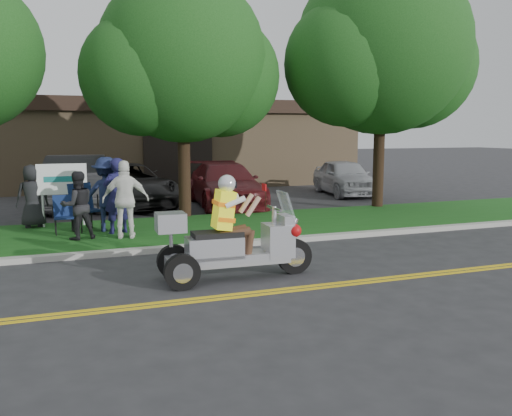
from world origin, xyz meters
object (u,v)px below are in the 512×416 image
object	(u,v)px
lawn_chair_a	(64,212)
parked_car_left	(76,182)
trike_scooter	(230,243)
parked_car_far_right	(345,177)
spectator_adult_left	(116,196)
spectator_adult_right	(126,200)
spectator_adult_mid	(78,205)
lawn_chair_b	(83,204)
parked_car_mid	(126,185)
parked_car_right	(225,185)

from	to	relation	value
lawn_chair_a	parked_car_left	bearing A→B (deg)	82.14
trike_scooter	parked_car_far_right	distance (m)	13.34
parked_car_left	trike_scooter	bearing A→B (deg)	-70.80
spectator_adult_left	spectator_adult_right	bearing A→B (deg)	79.53
lawn_chair_a	spectator_adult_mid	xyz separation A→B (m)	(0.29, -0.93, 0.27)
lawn_chair_b	parked_car_mid	xyz separation A→B (m)	(1.64, 4.72, -0.03)
parked_car_left	spectator_adult_right	bearing A→B (deg)	-74.94
parked_car_left	parked_car_far_right	size ratio (longest dim) A/B	1.26
parked_car_mid	parked_car_right	bearing A→B (deg)	-27.85
trike_scooter	lawn_chair_b	size ratio (longest dim) A/B	2.40
parked_car_right	spectator_adult_left	bearing A→B (deg)	-128.37
trike_scooter	spectator_adult_left	world-z (taller)	spectator_adult_left
lawn_chair_b	parked_car_left	size ratio (longest dim) A/B	0.22
spectator_adult_mid	spectator_adult_right	size ratio (longest dim) A/B	0.87
trike_scooter	lawn_chair_b	bearing A→B (deg)	114.19
parked_car_mid	parked_car_far_right	size ratio (longest dim) A/B	1.25
lawn_chair_b	parked_car_left	bearing A→B (deg)	65.30
parked_car_left	spectator_adult_mid	bearing A→B (deg)	-84.62
spectator_adult_mid	parked_car_right	world-z (taller)	spectator_adult_mid
trike_scooter	parked_car_far_right	xyz separation A→B (m)	(8.24, 10.48, 0.08)
spectator_adult_right	parked_car_far_right	bearing A→B (deg)	-134.67
spectator_adult_right	parked_car_far_right	distance (m)	11.62
lawn_chair_b	spectator_adult_mid	xyz separation A→B (m)	(-0.18, -1.21, 0.13)
trike_scooter	parked_car_left	world-z (taller)	trike_scooter
parked_car_mid	parked_car_far_right	world-z (taller)	parked_car_mid
lawn_chair_b	spectator_adult_mid	bearing A→B (deg)	-123.21
spectator_adult_left	spectator_adult_right	size ratio (longest dim) A/B	1.01
lawn_chair_b	parked_car_far_right	bearing A→B (deg)	1.51
trike_scooter	parked_car_right	distance (m)	9.41
lawn_chair_b	spectator_adult_right	xyz separation A→B (m)	(0.88, -1.47, 0.25)
lawn_chair_b	trike_scooter	bearing A→B (deg)	-92.52
parked_car_left	parked_car_far_right	bearing A→B (deg)	8.85
lawn_chair_b	lawn_chair_a	bearing A→B (deg)	-173.84
trike_scooter	parked_car_right	size ratio (longest dim) A/B	0.55
spectator_adult_left	trike_scooter	bearing A→B (deg)	86.41
parked_car_far_right	spectator_adult_right	bearing A→B (deg)	-135.34
lawn_chair_a	spectator_adult_right	distance (m)	1.84
lawn_chair_b	spectator_adult_mid	size ratio (longest dim) A/B	0.75
spectator_adult_mid	parked_car_left	xyz separation A→B (m)	(0.18, 6.03, -0.01)
lawn_chair_b	spectator_adult_right	size ratio (longest dim) A/B	0.65
trike_scooter	lawn_chair_a	distance (m)	5.71
lawn_chair_b	parked_car_right	bearing A→B (deg)	12.25
parked_car_right	parked_car_far_right	bearing A→B (deg)	19.49
spectator_adult_right	parked_car_left	bearing A→B (deg)	-71.37
parked_car_right	lawn_chair_a	bearing A→B (deg)	-138.84
lawn_chair_b	spectator_adult_right	bearing A→B (deg)	-83.81
trike_scooter	lawn_chair_a	bearing A→B (deg)	119.69
spectator_adult_left	spectator_adult_mid	size ratio (longest dim) A/B	1.17
parked_car_right	trike_scooter	bearing A→B (deg)	-101.98
spectator_adult_right	parked_car_right	distance (m)	6.52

